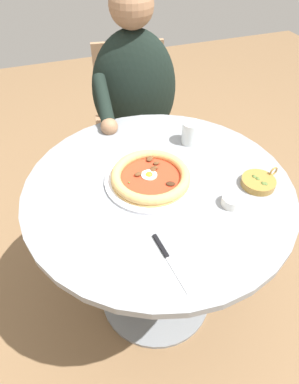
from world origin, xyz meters
TOP-DOWN VIEW (x-y plane):
  - ground_plane at (0.00, 0.00)m, footprint 6.00×6.00m
  - dining_table at (0.00, 0.00)m, footprint 0.90×0.90m
  - pizza_on_plate at (0.02, 0.02)m, footprint 0.31×0.31m
  - water_glass at (0.19, -0.20)m, footprint 0.07×0.07m
  - steak_knife at (-0.27, 0.08)m, footprint 0.20×0.03m
  - ramekin_capers at (-0.16, -0.18)m, footprint 0.07×0.07m
  - olive_pan at (-0.11, -0.31)m, footprint 0.11×0.14m
  - diner_person at (0.64, -0.12)m, footprint 0.48×0.44m
  - cafe_chair_diner at (0.78, -0.14)m, footprint 0.47×0.47m

SIDE VIEW (x-z plane):
  - ground_plane at x=0.00m, z-range -0.02..0.00m
  - dining_table at x=0.00m, z-range 0.16..0.88m
  - cafe_chair_diner at x=0.78m, z-range 0.09..0.97m
  - diner_person at x=0.64m, z-range -0.06..1.13m
  - steak_knife at x=-0.27m, z-range 0.72..0.73m
  - olive_pan at x=-0.11m, z-range 0.71..0.76m
  - ramekin_capers at x=-0.16m, z-range 0.73..0.76m
  - pizza_on_plate at x=0.02m, z-range 0.72..0.77m
  - water_glass at x=0.19m, z-range 0.72..0.81m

